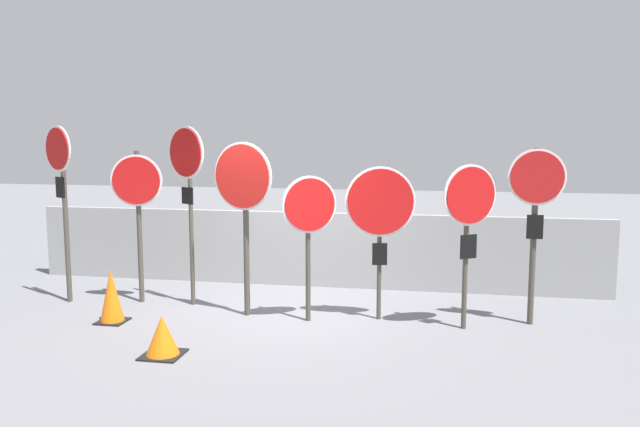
{
  "coord_description": "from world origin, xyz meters",
  "views": [
    {
      "loc": [
        2.07,
        -8.47,
        2.56
      ],
      "look_at": [
        0.49,
        0.0,
        1.45
      ],
      "focal_mm": 35.0,
      "sensor_mm": 36.0,
      "label": 1
    }
  ],
  "objects_px": {
    "stop_sign_2": "(187,174)",
    "stop_sign_4": "(309,216)",
    "stop_sign_1": "(137,196)",
    "traffic_cone_1": "(162,336)",
    "stop_sign_7": "(536,202)",
    "stop_sign_5": "(380,210)",
    "stop_sign_6": "(469,211)",
    "traffic_cone_0": "(111,296)",
    "stop_sign_0": "(61,179)",
    "stop_sign_3": "(243,192)"
  },
  "relations": [
    {
      "from": "stop_sign_1",
      "to": "traffic_cone_0",
      "type": "height_order",
      "value": "stop_sign_1"
    },
    {
      "from": "stop_sign_1",
      "to": "stop_sign_7",
      "type": "height_order",
      "value": "stop_sign_7"
    },
    {
      "from": "stop_sign_3",
      "to": "traffic_cone_0",
      "type": "height_order",
      "value": "stop_sign_3"
    },
    {
      "from": "traffic_cone_1",
      "to": "stop_sign_4",
      "type": "bearing_deg",
      "value": 48.76
    },
    {
      "from": "stop_sign_2",
      "to": "stop_sign_0",
      "type": "bearing_deg",
      "value": -144.82
    },
    {
      "from": "stop_sign_7",
      "to": "stop_sign_5",
      "type": "bearing_deg",
      "value": -177.4
    },
    {
      "from": "stop_sign_3",
      "to": "traffic_cone_0",
      "type": "xyz_separation_m",
      "value": [
        -1.7,
        -0.62,
        -1.4
      ]
    },
    {
      "from": "stop_sign_0",
      "to": "stop_sign_2",
      "type": "bearing_deg",
      "value": 34.47
    },
    {
      "from": "stop_sign_5",
      "to": "traffic_cone_0",
      "type": "height_order",
      "value": "stop_sign_5"
    },
    {
      "from": "stop_sign_6",
      "to": "traffic_cone_1",
      "type": "relative_size",
      "value": 4.53
    },
    {
      "from": "stop_sign_5",
      "to": "stop_sign_6",
      "type": "xyz_separation_m",
      "value": [
        1.16,
        -0.21,
        0.05
      ]
    },
    {
      "from": "stop_sign_2",
      "to": "stop_sign_4",
      "type": "bearing_deg",
      "value": 15.27
    },
    {
      "from": "stop_sign_2",
      "to": "stop_sign_7",
      "type": "relative_size",
      "value": 1.12
    },
    {
      "from": "stop_sign_4",
      "to": "traffic_cone_0",
      "type": "height_order",
      "value": "stop_sign_4"
    },
    {
      "from": "stop_sign_1",
      "to": "stop_sign_3",
      "type": "bearing_deg",
      "value": -23.73
    },
    {
      "from": "stop_sign_7",
      "to": "traffic_cone_1",
      "type": "distance_m",
      "value": 5.02
    },
    {
      "from": "stop_sign_2",
      "to": "stop_sign_6",
      "type": "distance_m",
      "value": 4.06
    },
    {
      "from": "stop_sign_0",
      "to": "stop_sign_3",
      "type": "xyz_separation_m",
      "value": [
        2.9,
        -0.2,
        -0.13
      ]
    },
    {
      "from": "stop_sign_2",
      "to": "traffic_cone_1",
      "type": "height_order",
      "value": "stop_sign_2"
    },
    {
      "from": "stop_sign_3",
      "to": "stop_sign_0",
      "type": "bearing_deg",
      "value": -166.63
    },
    {
      "from": "stop_sign_0",
      "to": "stop_sign_6",
      "type": "bearing_deg",
      "value": 26.28
    },
    {
      "from": "stop_sign_2",
      "to": "stop_sign_5",
      "type": "height_order",
      "value": "stop_sign_2"
    },
    {
      "from": "traffic_cone_0",
      "to": "traffic_cone_1",
      "type": "xyz_separation_m",
      "value": [
        1.24,
        -1.09,
        -0.13
      ]
    },
    {
      "from": "stop_sign_4",
      "to": "stop_sign_6",
      "type": "xyz_separation_m",
      "value": [
        2.09,
        0.03,
        0.12
      ]
    },
    {
      "from": "stop_sign_1",
      "to": "traffic_cone_0",
      "type": "distance_m",
      "value": 1.61
    },
    {
      "from": "stop_sign_2",
      "to": "stop_sign_5",
      "type": "bearing_deg",
      "value": 24.66
    },
    {
      "from": "stop_sign_6",
      "to": "traffic_cone_1",
      "type": "bearing_deg",
      "value": 171.81
    },
    {
      "from": "stop_sign_0",
      "to": "stop_sign_6",
      "type": "distance_m",
      "value": 5.95
    },
    {
      "from": "stop_sign_5",
      "to": "stop_sign_1",
      "type": "bearing_deg",
      "value": 166.67
    },
    {
      "from": "traffic_cone_1",
      "to": "traffic_cone_0",
      "type": "bearing_deg",
      "value": 138.55
    },
    {
      "from": "stop_sign_0",
      "to": "stop_sign_3",
      "type": "bearing_deg",
      "value": 24.9
    },
    {
      "from": "stop_sign_1",
      "to": "stop_sign_3",
      "type": "distance_m",
      "value": 1.82
    },
    {
      "from": "stop_sign_1",
      "to": "traffic_cone_1",
      "type": "relative_size",
      "value": 4.81
    },
    {
      "from": "stop_sign_3",
      "to": "stop_sign_2",
      "type": "bearing_deg",
      "value": 175.54
    },
    {
      "from": "stop_sign_6",
      "to": "traffic_cone_0",
      "type": "xyz_separation_m",
      "value": [
        -4.74,
        -0.55,
        -1.21
      ]
    },
    {
      "from": "stop_sign_1",
      "to": "stop_sign_2",
      "type": "xyz_separation_m",
      "value": [
        0.8,
        0.0,
        0.35
      ]
    },
    {
      "from": "stop_sign_0",
      "to": "stop_sign_6",
      "type": "height_order",
      "value": "stop_sign_0"
    },
    {
      "from": "stop_sign_4",
      "to": "stop_sign_2",
      "type": "bearing_deg",
      "value": 133.15
    },
    {
      "from": "stop_sign_7",
      "to": "traffic_cone_1",
      "type": "height_order",
      "value": "stop_sign_7"
    },
    {
      "from": "stop_sign_2",
      "to": "stop_sign_3",
      "type": "relative_size",
      "value": 1.09
    },
    {
      "from": "stop_sign_6",
      "to": "traffic_cone_0",
      "type": "relative_size",
      "value": 2.94
    },
    {
      "from": "stop_sign_5",
      "to": "stop_sign_6",
      "type": "height_order",
      "value": "stop_sign_6"
    },
    {
      "from": "stop_sign_1",
      "to": "traffic_cone_1",
      "type": "distance_m",
      "value": 2.84
    },
    {
      "from": "stop_sign_0",
      "to": "traffic_cone_0",
      "type": "bearing_deg",
      "value": -5.43
    },
    {
      "from": "stop_sign_2",
      "to": "stop_sign_4",
      "type": "xyz_separation_m",
      "value": [
        1.92,
        -0.49,
        -0.52
      ]
    },
    {
      "from": "stop_sign_2",
      "to": "stop_sign_5",
      "type": "relative_size",
      "value": 1.26
    },
    {
      "from": "stop_sign_2",
      "to": "stop_sign_3",
      "type": "xyz_separation_m",
      "value": [
        0.98,
        -0.39,
        -0.22
      ]
    },
    {
      "from": "stop_sign_1",
      "to": "stop_sign_7",
      "type": "xyz_separation_m",
      "value": [
        5.68,
        -0.09,
        0.04
      ]
    },
    {
      "from": "stop_sign_6",
      "to": "stop_sign_4",
      "type": "bearing_deg",
      "value": 147.62
    },
    {
      "from": "stop_sign_1",
      "to": "stop_sign_6",
      "type": "xyz_separation_m",
      "value": [
        4.82,
        -0.45,
        -0.05
      ]
    }
  ]
}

